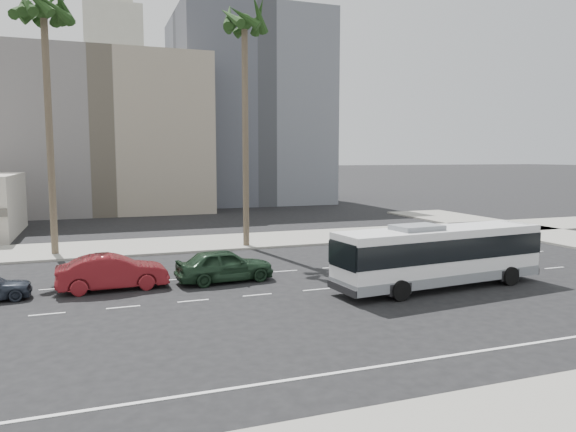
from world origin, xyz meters
name	(u,v)px	position (x,y,z in m)	size (l,w,h in m)	color
ground	(371,285)	(0.00, 0.00, 0.00)	(700.00, 700.00, 0.00)	black
sidewalk_north	(274,239)	(0.00, 15.50, 0.07)	(120.00, 7.00, 0.15)	gray
midrise_beige_west	(101,135)	(-12.00, 45.00, 9.00)	(24.00, 18.00, 18.00)	slate
midrise_gray_center	(246,111)	(8.00, 52.00, 13.00)	(20.00, 20.00, 26.00)	#51545E
civic_tower	(115,89)	(-2.00, 250.00, 38.83)	(42.00, 42.00, 129.00)	beige
highrise_right	(221,96)	(45.00, 230.00, 35.00)	(26.00, 26.00, 70.00)	slate
highrise_far	(254,113)	(70.00, 260.00, 30.00)	(22.00, 22.00, 60.00)	slate
city_bus	(439,254)	(2.87, -1.61, 1.68)	(11.32, 3.55, 3.20)	white
car_a	(225,265)	(-6.79, 3.24, 0.86)	(5.03, 2.02, 1.71)	#1D3723
car_b	(113,272)	(-12.29, 3.46, 0.86)	(5.20, 1.81, 1.71)	maroon
palm_near	(244,27)	(-2.90, 13.10, 15.27)	(5.01, 5.01, 16.85)	brown
palm_mid	(44,16)	(-15.54, 14.17, 15.19)	(5.47, 5.47, 16.88)	brown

